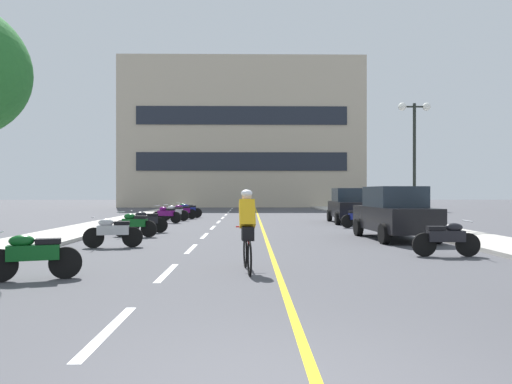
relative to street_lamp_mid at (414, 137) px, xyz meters
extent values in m
plane|color=#47474C|center=(-7.09, 3.45, -4.12)|extent=(140.00, 140.00, 0.00)
cube|color=#B7B2A8|center=(-14.29, 6.45, -4.06)|extent=(2.40, 72.00, 0.12)
cube|color=#B7B2A8|center=(0.11, 6.45, -4.06)|extent=(2.40, 72.00, 0.12)
cube|color=silver|center=(-9.09, -15.55, -4.12)|extent=(0.14, 2.20, 0.01)
cube|color=silver|center=(-9.09, -11.55, -4.12)|extent=(0.14, 2.20, 0.01)
cube|color=silver|center=(-9.09, -7.55, -4.12)|extent=(0.14, 2.20, 0.01)
cube|color=silver|center=(-9.09, -3.55, -4.12)|extent=(0.14, 2.20, 0.01)
cube|color=silver|center=(-9.09, 0.45, -4.12)|extent=(0.14, 2.20, 0.01)
cube|color=silver|center=(-9.09, 4.45, -4.12)|extent=(0.14, 2.20, 0.01)
cube|color=silver|center=(-9.09, 8.45, -4.12)|extent=(0.14, 2.20, 0.01)
cube|color=silver|center=(-9.09, 12.45, -4.12)|extent=(0.14, 2.20, 0.01)
cube|color=silver|center=(-9.09, 16.45, -4.12)|extent=(0.14, 2.20, 0.01)
cube|color=silver|center=(-9.09, 20.45, -4.12)|extent=(0.14, 2.20, 0.01)
cube|color=silver|center=(-9.09, 24.45, -4.12)|extent=(0.14, 2.20, 0.01)
cube|color=silver|center=(-9.09, 28.45, -4.12)|extent=(0.14, 2.20, 0.01)
cube|color=gold|center=(-6.84, 6.45, -4.12)|extent=(0.12, 66.00, 0.01)
cube|color=#BCAD93|center=(-8.20, 30.93, 3.76)|extent=(25.76, 6.96, 15.77)
cube|color=#1E232D|center=(-8.20, 27.40, 0.61)|extent=(21.64, 0.10, 1.89)
cube|color=#1E232D|center=(-8.20, 27.40, 5.34)|extent=(21.64, 0.10, 1.89)
cylinder|color=black|center=(0.00, 0.00, -1.25)|extent=(0.14, 0.14, 5.49)
cylinder|color=black|center=(0.00, 0.00, 1.34)|extent=(1.10, 0.08, 0.08)
sphere|color=white|center=(-0.55, 0.00, 1.34)|extent=(0.36, 0.36, 0.36)
sphere|color=white|center=(0.55, 0.00, 1.34)|extent=(0.36, 0.36, 0.36)
cylinder|color=black|center=(-3.37, -3.60, -3.80)|extent=(0.26, 0.65, 0.64)
cylinder|color=black|center=(-1.67, -3.50, -3.80)|extent=(0.26, 0.65, 0.64)
cylinder|color=black|center=(-3.19, -6.40, -3.80)|extent=(0.26, 0.65, 0.64)
cylinder|color=black|center=(-1.49, -6.29, -3.80)|extent=(0.26, 0.65, 0.64)
cube|color=black|center=(-2.43, -4.95, -3.40)|extent=(1.96, 4.30, 0.80)
cube|color=#1E2833|center=(-2.43, -4.95, -2.65)|extent=(1.69, 2.29, 0.70)
cylinder|color=black|center=(-2.99, 4.95, -3.80)|extent=(0.24, 0.65, 0.64)
cylinder|color=black|center=(-1.29, 4.90, -3.80)|extent=(0.24, 0.65, 0.64)
cylinder|color=black|center=(-3.06, 2.15, -3.80)|extent=(0.24, 0.65, 0.64)
cylinder|color=black|center=(-1.37, 2.10, -3.80)|extent=(0.24, 0.65, 0.64)
cube|color=black|center=(-2.18, 3.52, -3.40)|extent=(1.81, 4.24, 0.80)
cube|color=#1E2833|center=(-2.18, 3.52, -2.65)|extent=(1.62, 2.24, 0.70)
cylinder|color=black|center=(-11.94, -12.52, -3.82)|extent=(0.60, 0.28, 0.60)
cylinder|color=black|center=(-10.90, -12.18, -3.82)|extent=(0.60, 0.28, 0.60)
cube|color=#0C4C19|center=(-11.42, -12.35, -3.60)|extent=(0.94, 0.55, 0.28)
ellipsoid|color=#0C4C19|center=(-11.61, -12.41, -3.38)|extent=(0.49, 0.37, 0.22)
cube|color=black|center=(-11.18, -12.27, -3.40)|extent=(0.49, 0.37, 0.10)
cylinder|color=silver|center=(-11.94, -12.52, -3.22)|extent=(0.22, 0.58, 0.03)
cylinder|color=black|center=(-1.89, -9.28, -3.82)|extent=(0.60, 0.12, 0.60)
cylinder|color=black|center=(-2.99, -9.25, -3.82)|extent=(0.60, 0.12, 0.60)
cube|color=black|center=(-2.44, -9.27, -3.60)|extent=(0.91, 0.31, 0.28)
ellipsoid|color=black|center=(-2.24, -9.27, -3.38)|extent=(0.45, 0.25, 0.22)
cube|color=black|center=(-2.69, -9.26, -3.40)|extent=(0.45, 0.25, 0.10)
cylinder|color=silver|center=(-1.89, -9.28, -3.22)|extent=(0.05, 0.60, 0.03)
cylinder|color=black|center=(-11.96, -7.34, -3.82)|extent=(0.61, 0.21, 0.60)
cylinder|color=black|center=(-10.88, -7.14, -3.82)|extent=(0.61, 0.21, 0.60)
cube|color=#B2B2B7|center=(-11.42, -7.24, -3.60)|extent=(0.94, 0.44, 0.28)
ellipsoid|color=#B2B2B7|center=(-11.62, -7.28, -3.38)|extent=(0.48, 0.32, 0.22)
cube|color=black|center=(-11.17, -7.19, -3.40)|extent=(0.48, 0.32, 0.10)
cylinder|color=silver|center=(-11.96, -7.34, -3.22)|extent=(0.14, 0.60, 0.03)
cylinder|color=black|center=(-12.11, -3.86, -3.82)|extent=(0.61, 0.23, 0.60)
cylinder|color=black|center=(-11.04, -4.10, -3.82)|extent=(0.61, 0.23, 0.60)
cube|color=#0C4C19|center=(-11.57, -3.98, -3.60)|extent=(0.94, 0.47, 0.28)
ellipsoid|color=#0C4C19|center=(-11.77, -3.94, -3.38)|extent=(0.48, 0.33, 0.22)
cube|color=black|center=(-11.33, -4.03, -3.40)|extent=(0.48, 0.33, 0.10)
cylinder|color=silver|center=(-12.11, -3.86, -3.22)|extent=(0.16, 0.59, 0.03)
cylinder|color=black|center=(-12.04, -2.55, -3.82)|extent=(0.60, 0.28, 0.60)
cylinder|color=black|center=(-10.99, -2.22, -3.82)|extent=(0.60, 0.28, 0.60)
cube|color=black|center=(-11.52, -2.38, -3.60)|extent=(0.94, 0.54, 0.28)
ellipsoid|color=black|center=(-11.71, -2.44, -3.38)|extent=(0.49, 0.36, 0.22)
cube|color=black|center=(-11.28, -2.31, -3.40)|extent=(0.49, 0.36, 0.10)
cylinder|color=silver|center=(-12.04, -2.55, -3.22)|extent=(0.21, 0.58, 0.03)
cylinder|color=black|center=(-1.93, 0.44, -3.82)|extent=(0.61, 0.25, 0.60)
cylinder|color=black|center=(-2.99, 0.16, -3.82)|extent=(0.61, 0.25, 0.60)
cube|color=navy|center=(-2.46, 0.30, -3.60)|extent=(0.94, 0.50, 0.28)
ellipsoid|color=navy|center=(-2.27, 0.35, -3.38)|extent=(0.49, 0.34, 0.22)
cube|color=black|center=(-2.70, 0.24, -3.40)|extent=(0.49, 0.34, 0.10)
cylinder|color=silver|center=(-1.93, 0.44, -3.22)|extent=(0.18, 0.59, 0.03)
cylinder|color=black|center=(-12.27, 3.73, -3.82)|extent=(0.60, 0.29, 0.60)
cylinder|color=black|center=(-11.23, 3.37, -3.82)|extent=(0.60, 0.29, 0.60)
cube|color=#590C59|center=(-11.75, 3.55, -3.60)|extent=(0.94, 0.56, 0.28)
ellipsoid|color=#590C59|center=(-11.94, 3.61, -3.38)|extent=(0.49, 0.37, 0.22)
cube|color=black|center=(-11.52, 3.47, -3.40)|extent=(0.49, 0.37, 0.10)
cylinder|color=silver|center=(-12.27, 3.73, -3.22)|extent=(0.23, 0.58, 0.03)
cylinder|color=black|center=(-12.16, 5.70, -3.82)|extent=(0.60, 0.26, 0.60)
cylinder|color=black|center=(-11.10, 5.41, -3.82)|extent=(0.60, 0.26, 0.60)
cube|color=#B2B2B7|center=(-11.63, 5.55, -3.60)|extent=(0.94, 0.51, 0.28)
ellipsoid|color=#B2B2B7|center=(-11.83, 5.61, -3.38)|extent=(0.49, 0.35, 0.22)
cube|color=black|center=(-11.39, 5.49, -3.40)|extent=(0.49, 0.35, 0.10)
cylinder|color=silver|center=(-12.16, 5.70, -3.22)|extent=(0.19, 0.59, 0.03)
cylinder|color=black|center=(-11.96, 7.00, -3.82)|extent=(0.61, 0.18, 0.60)
cylinder|color=black|center=(-10.87, 7.14, -3.82)|extent=(0.61, 0.18, 0.60)
cube|color=#590C59|center=(-11.42, 7.07, -3.60)|extent=(0.93, 0.40, 0.28)
ellipsoid|color=#590C59|center=(-11.61, 7.04, -3.38)|extent=(0.47, 0.30, 0.22)
cube|color=black|center=(-11.17, 7.10, -3.40)|extent=(0.47, 0.30, 0.10)
cylinder|color=silver|center=(-11.96, 7.00, -3.22)|extent=(0.11, 0.60, 0.03)
cylinder|color=black|center=(-11.79, 8.45, -3.82)|extent=(0.61, 0.17, 0.60)
cylinder|color=black|center=(-10.70, 8.57, -3.82)|extent=(0.61, 0.17, 0.60)
cube|color=navy|center=(-11.25, 8.51, -3.60)|extent=(0.93, 0.38, 0.28)
ellipsoid|color=navy|center=(-11.44, 8.49, -3.38)|extent=(0.46, 0.29, 0.22)
cube|color=black|center=(-11.00, 8.54, -3.40)|extent=(0.46, 0.29, 0.10)
cylinder|color=silver|center=(-11.79, 8.45, -3.22)|extent=(0.10, 0.60, 0.03)
cylinder|color=black|center=(-12.18, 10.33, -3.82)|extent=(0.61, 0.20, 0.60)
cylinder|color=black|center=(-11.09, 10.15, -3.82)|extent=(0.61, 0.20, 0.60)
cube|color=#0C4C19|center=(-11.64, 10.24, -3.60)|extent=(0.93, 0.43, 0.28)
ellipsoid|color=#0C4C19|center=(-11.83, 10.27, -3.38)|extent=(0.47, 0.31, 0.22)
cube|color=black|center=(-11.39, 10.20, -3.40)|extent=(0.47, 0.31, 0.10)
cylinder|color=silver|center=(-12.18, 10.33, -3.22)|extent=(0.13, 0.60, 0.03)
torus|color=black|center=(-7.51, -10.86, -3.78)|extent=(0.10, 0.72, 0.72)
torus|color=black|center=(-7.42, -11.91, -3.78)|extent=(0.10, 0.72, 0.72)
cylinder|color=red|center=(-7.46, -11.41, -3.48)|extent=(0.12, 0.95, 0.04)
cube|color=black|center=(-7.45, -11.56, -3.26)|extent=(0.12, 0.21, 0.06)
cylinder|color=red|center=(-7.50, -10.96, -3.23)|extent=(0.42, 0.07, 0.03)
cube|color=black|center=(-7.45, -11.51, -3.33)|extent=(0.27, 0.38, 0.28)
cube|color=yellow|center=(-7.47, -11.36, -2.93)|extent=(0.36, 0.48, 0.61)
sphere|color=beige|center=(-7.48, -11.23, -2.58)|extent=(0.20, 0.20, 0.20)
ellipsoid|color=white|center=(-7.48, -11.23, -2.51)|extent=(0.24, 0.26, 0.16)
camera|label=1|loc=(-7.42, -21.18, -2.47)|focal=33.25mm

